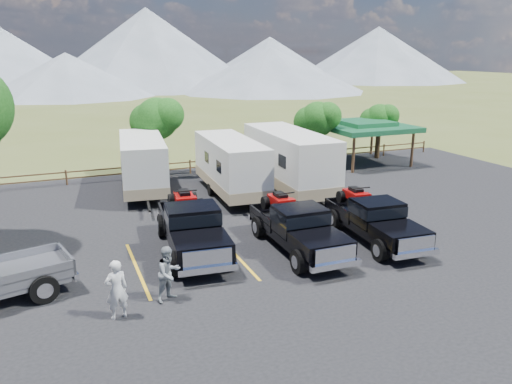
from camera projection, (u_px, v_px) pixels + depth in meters
name	position (u px, v px, depth m)	size (l,w,h in m)	color
ground	(325.00, 287.00, 17.89)	(320.00, 320.00, 0.00)	#4C5424
asphalt_lot	(288.00, 256.00, 20.56)	(44.00, 34.00, 0.04)	black
stall_lines	(278.00, 247.00, 21.44)	(12.12, 5.50, 0.01)	gold
tree_ne_a	(317.00, 120.00, 35.37)	(3.11, 2.92, 4.76)	black
tree_ne_b	(379.00, 119.00, 38.54)	(2.77, 2.59, 4.27)	black
tree_north	(157.00, 119.00, 33.05)	(3.46, 3.24, 5.25)	black
rail_fence	(218.00, 163.00, 34.93)	(36.12, 0.12, 1.00)	brown
pavilion	(365.00, 126.00, 37.01)	(6.20, 6.20, 3.22)	brown
mountain_range	(49.00, 53.00, 107.37)	(209.00, 71.00, 20.00)	slate
rig_left	(192.00, 226.00, 20.79)	(2.94, 7.01, 2.28)	black
rig_center	(297.00, 226.00, 20.95)	(2.36, 6.49, 2.16)	black
rig_right	(374.00, 218.00, 22.01)	(2.59, 6.42, 2.10)	black
trailer_left	(143.00, 164.00, 29.45)	(3.34, 9.43, 3.26)	white
trailer_center	(231.00, 166.00, 28.75)	(2.82, 9.48, 3.29)	white
trailer_right	(289.00, 161.00, 29.29)	(3.00, 10.46, 3.63)	white
person_a	(117.00, 290.00, 15.49)	(0.71, 0.47, 1.95)	silver
person_b	(169.00, 273.00, 16.67)	(0.93, 0.72, 1.91)	gray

